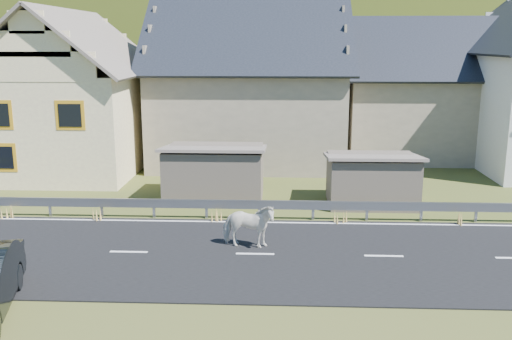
{
  "coord_description": "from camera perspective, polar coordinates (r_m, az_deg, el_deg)",
  "views": [
    {
      "loc": [
        0.77,
        -16.79,
        6.53
      ],
      "look_at": [
        -0.09,
        2.72,
        2.12
      ],
      "focal_mm": 40.0,
      "sensor_mm": 36.0,
      "label": 1
    }
  ],
  "objects": [
    {
      "name": "conifer_patch",
      "position": [
        138.51,
        -21.67,
        11.63
      ],
      "size": [
        76.0,
        50.0,
        28.0
      ],
      "primitive_type": "ellipsoid",
      "color": "black",
      "rests_on": "ground"
    },
    {
      "name": "guardrail",
      "position": [
        21.34,
        0.36,
        -3.52
      ],
      "size": [
        28.1,
        0.09,
        0.75
      ],
      "color": "#93969B",
      "rests_on": "ground"
    },
    {
      "name": "house_stone_a",
      "position": [
        31.89,
        -0.66,
        9.31
      ],
      "size": [
        10.8,
        9.8,
        8.9
      ],
      "color": "gray",
      "rests_on": "ground"
    },
    {
      "name": "lane_markings",
      "position": [
        18.01,
        -0.1,
        -8.38
      ],
      "size": [
        60.0,
        6.6,
        0.01
      ],
      "primitive_type": "cube",
      "color": "silver",
      "rests_on": "road"
    },
    {
      "name": "ground",
      "position": [
        18.03,
        -0.1,
        -8.51
      ],
      "size": [
        160.0,
        160.0,
        0.0
      ],
      "primitive_type": "plane",
      "color": "#324313",
      "rests_on": "ground"
    },
    {
      "name": "house_stone_b",
      "position": [
        34.85,
        16.37,
        8.44
      ],
      "size": [
        9.8,
        8.8,
        8.1
      ],
      "color": "gray",
      "rests_on": "ground"
    },
    {
      "name": "house_cream",
      "position": [
        30.81,
        -18.13,
        8.05
      ],
      "size": [
        7.8,
        9.8,
        8.3
      ],
      "color": "#FFEEB1",
      "rests_on": "ground"
    },
    {
      "name": "road",
      "position": [
        18.02,
        -0.1,
        -8.46
      ],
      "size": [
        60.0,
        7.0,
        0.04
      ],
      "primitive_type": "cube",
      "color": "black",
      "rests_on": "ground"
    },
    {
      "name": "mountain",
      "position": [
        198.61,
        3.75,
        5.02
      ],
      "size": [
        440.0,
        280.0,
        260.0
      ],
      "primitive_type": "ellipsoid",
      "color": "#29390E",
      "rests_on": "ground"
    },
    {
      "name": "horse",
      "position": [
        18.33,
        -0.78,
        -5.58
      ],
      "size": [
        0.99,
        1.82,
        1.47
      ],
      "primitive_type": "imported",
      "rotation": [
        0.0,
        0.0,
        1.45
      ],
      "color": "silver",
      "rests_on": "road"
    },
    {
      "name": "shed_right",
      "position": [
        23.74,
        11.5,
        -1.01
      ],
      "size": [
        3.8,
        2.9,
        2.2
      ],
      "primitive_type": "cube",
      "color": "#66594D",
      "rests_on": "ground"
    },
    {
      "name": "shed_left",
      "position": [
        24.07,
        -4.15,
        -0.35
      ],
      "size": [
        4.3,
        3.3,
        2.4
      ],
      "primitive_type": "cube",
      "color": "#66594D",
      "rests_on": "ground"
    }
  ]
}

